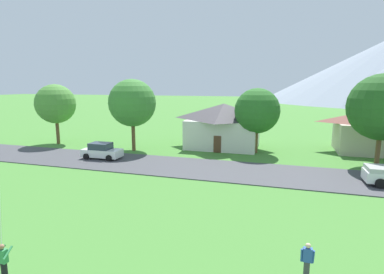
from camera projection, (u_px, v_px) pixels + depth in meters
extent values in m
cube|color=#424247|center=(216.00, 170.00, 28.43)|extent=(160.00, 7.04, 0.08)
cube|color=beige|center=(383.00, 138.00, 35.19)|extent=(9.99, 6.14, 3.45)
cube|color=silver|center=(223.00, 133.00, 38.84)|extent=(8.62, 7.35, 3.58)
pyramid|color=#474247|center=(224.00, 111.00, 38.36)|extent=(9.31, 7.93, 1.97)
cube|color=brown|center=(217.00, 144.00, 35.49)|extent=(0.90, 0.06, 2.00)
cylinder|color=brown|center=(133.00, 136.00, 36.61)|extent=(0.44, 0.44, 3.65)
sphere|color=#3D7F33|center=(132.00, 103.00, 35.93)|extent=(5.64, 5.64, 5.64)
cylinder|color=brown|center=(58.00, 131.00, 40.77)|extent=(0.44, 0.44, 3.44)
sphere|color=#4C8938|center=(56.00, 104.00, 40.13)|extent=(5.18, 5.18, 5.18)
cylinder|color=brown|center=(256.00, 140.00, 35.28)|extent=(0.44, 0.44, 3.00)
sphere|color=#286623|center=(257.00, 111.00, 34.69)|extent=(5.20, 5.20, 5.20)
cylinder|color=brown|center=(378.00, 150.00, 29.06)|extent=(0.44, 0.44, 3.48)
sphere|color=#23561E|center=(383.00, 107.00, 28.35)|extent=(6.30, 6.30, 6.30)
cube|color=white|center=(102.00, 153.00, 32.54)|extent=(4.23, 1.88, 0.80)
cube|color=#2D3847|center=(101.00, 146.00, 32.45)|extent=(2.23, 1.62, 0.68)
cylinder|color=black|center=(118.00, 154.00, 33.10)|extent=(0.64, 0.25, 0.64)
cylinder|color=black|center=(109.00, 158.00, 31.35)|extent=(0.64, 0.25, 0.64)
cylinder|color=black|center=(96.00, 153.00, 33.82)|extent=(0.64, 0.25, 0.64)
cylinder|color=black|center=(86.00, 156.00, 32.08)|extent=(0.64, 0.25, 0.64)
cylinder|color=black|center=(373.00, 176.00, 25.09)|extent=(0.76, 0.29, 0.76)
cylinder|color=black|center=(380.00, 183.00, 23.16)|extent=(0.76, 0.29, 0.76)
cylinder|color=black|center=(5.00, 272.00, 12.25)|extent=(0.24, 0.24, 0.88)
cube|color=#388E51|center=(3.00, 256.00, 12.12)|extent=(0.36, 0.22, 0.58)
sphere|color=#9E7051|center=(2.00, 247.00, 12.05)|extent=(0.21, 0.21, 0.21)
cylinder|color=#388E51|center=(8.00, 253.00, 12.09)|extent=(0.18, 0.55, 0.37)
cylinder|color=#3D3D42|center=(306.00, 271.00, 12.32)|extent=(0.24, 0.24, 0.88)
cube|color=#2D51A3|center=(308.00, 255.00, 12.20)|extent=(0.36, 0.22, 0.58)
sphere|color=beige|center=(308.00, 246.00, 12.13)|extent=(0.21, 0.21, 0.21)
cylinder|color=#2D51A3|center=(302.00, 255.00, 12.27)|extent=(0.12, 0.18, 0.59)
cylinder|color=#2D51A3|center=(313.00, 257.00, 12.14)|extent=(0.12, 0.18, 0.59)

